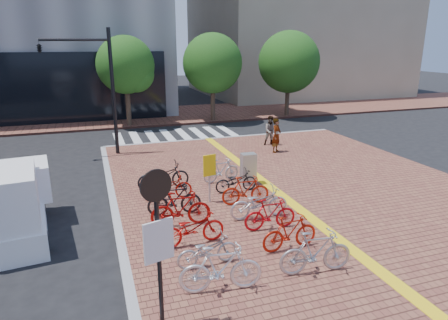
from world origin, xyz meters
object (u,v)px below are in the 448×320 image
object	(u,v)px
bike_5	(167,187)
box_truck	(12,204)
notice_sign	(158,232)
bike_7	(316,252)
pedestrian_b	(271,131)
bike_1	(207,250)
bike_9	(270,214)
bike_4	(174,199)
bike_0	(221,269)
bike_6	(163,176)
bike_11	(246,190)
bike_3	(181,209)
yellow_sign	(210,170)
bike_8	(290,232)
bike_12	(236,181)
bike_2	(192,228)
bike_13	(221,170)
bike_10	(259,203)
pedestrian_a	(276,135)
traffic_light_pole	(80,69)
utility_box	(248,169)

from	to	relation	value
bike_5	box_truck	bearing A→B (deg)	107.97
notice_sign	bike_7	bearing A→B (deg)	10.92
bike_5	pedestrian_b	bearing A→B (deg)	-45.20
bike_1	bike_7	world-z (taller)	bike_7
bike_9	bike_4	bearing A→B (deg)	53.76
bike_0	bike_6	bearing A→B (deg)	8.66
bike_11	bike_5	bearing A→B (deg)	67.93
bike_4	bike_9	bearing A→B (deg)	-123.50
bike_1	bike_6	bearing A→B (deg)	-3.53
pedestrian_b	bike_0	bearing A→B (deg)	-105.39
bike_3	bike_6	size ratio (longest dim) A/B	0.93
yellow_sign	bike_5	bearing A→B (deg)	150.59
bike_8	box_truck	world-z (taller)	box_truck
bike_11	notice_sign	distance (m)	6.83
bike_9	pedestrian_b	bearing A→B (deg)	-23.25
bike_4	bike_12	world-z (taller)	bike_4
bike_2	bike_13	world-z (taller)	bike_2
bike_13	bike_0	bearing A→B (deg)	152.32
bike_3	bike_8	size ratio (longest dim) A/B	1.11
bike_3	pedestrian_b	bearing A→B (deg)	-35.77
bike_8	bike_10	distance (m)	2.15
bike_0	pedestrian_a	distance (m)	12.39
bike_2	notice_sign	xyz separation A→B (m)	(-1.41, -3.13, 1.61)
bike_0	traffic_light_pole	xyz separation A→B (m)	(-2.73, 12.90, 3.67)
bike_11	pedestrian_a	distance (m)	7.23
bike_11	yellow_sign	size ratio (longest dim) A/B	0.97
bike_0	bike_8	bearing A→B (deg)	-54.38
yellow_sign	traffic_light_pole	distance (m)	9.25
pedestrian_a	notice_sign	xyz separation A→B (m)	(-7.98, -11.33, 1.22)
bike_4	yellow_sign	size ratio (longest dim) A/B	1.01
bike_2	bike_12	bearing A→B (deg)	-41.47
bike_6	pedestrian_a	distance (m)	7.42
bike_8	bike_9	bearing A→B (deg)	-4.35
notice_sign	utility_box	bearing A→B (deg)	56.66
bike_2	traffic_light_pole	distance (m)	11.52
bike_4	bike_8	world-z (taller)	bike_4
bike_10	box_truck	distance (m)	7.44
bike_4	pedestrian_a	size ratio (longest dim) A/B	1.01
yellow_sign	bike_8	bearing A→B (deg)	-74.34
bike_1	yellow_sign	size ratio (longest dim) A/B	0.92
bike_0	bike_1	size ratio (longest dim) A/B	1.18
bike_10	box_truck	world-z (taller)	box_truck
bike_9	traffic_light_pole	world-z (taller)	traffic_light_pole
bike_9	pedestrian_b	world-z (taller)	pedestrian_b
bike_4	traffic_light_pole	size ratio (longest dim) A/B	0.29
bike_3	bike_4	xyz separation A→B (m)	(-0.02, 0.88, -0.03)
bike_11	box_truck	world-z (taller)	box_truck
bike_7	bike_11	world-z (taller)	bike_7
bike_7	bike_4	bearing A→B (deg)	35.67
bike_9	bike_13	distance (m)	4.59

